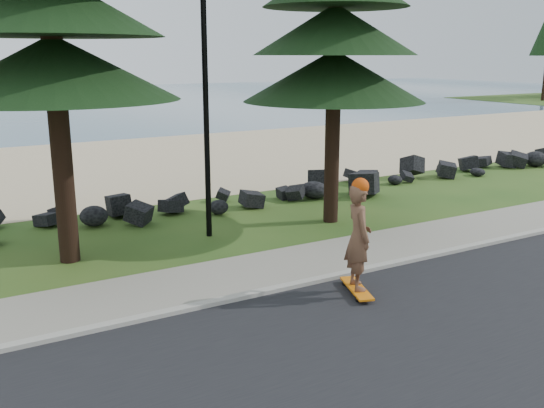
% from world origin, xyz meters
% --- Properties ---
extents(ground, '(160.00, 160.00, 0.00)m').
position_xyz_m(ground, '(0.00, 0.00, 0.00)').
color(ground, '#244916').
rests_on(ground, ground).
extents(road, '(160.00, 7.00, 0.02)m').
position_xyz_m(road, '(0.00, -4.50, 0.01)').
color(road, black).
rests_on(road, ground).
extents(kerb, '(160.00, 0.20, 0.10)m').
position_xyz_m(kerb, '(0.00, -0.90, 0.05)').
color(kerb, '#A4A094').
rests_on(kerb, ground).
extents(sidewalk, '(160.00, 2.00, 0.08)m').
position_xyz_m(sidewalk, '(0.00, 0.20, 0.04)').
color(sidewalk, gray).
rests_on(sidewalk, ground).
extents(beach_sand, '(160.00, 15.00, 0.01)m').
position_xyz_m(beach_sand, '(0.00, 14.50, 0.01)').
color(beach_sand, tan).
rests_on(beach_sand, ground).
extents(seawall_boulders, '(60.00, 2.40, 1.10)m').
position_xyz_m(seawall_boulders, '(0.00, 5.60, 0.00)').
color(seawall_boulders, black).
rests_on(seawall_boulders, ground).
extents(lamp_post, '(0.25, 0.14, 8.14)m').
position_xyz_m(lamp_post, '(0.00, 3.20, 4.13)').
color(lamp_post, black).
rests_on(lamp_post, ground).
extents(skateboarder, '(0.70, 1.25, 2.27)m').
position_xyz_m(skateboarder, '(0.88, -1.77, 1.14)').
color(skateboarder, orange).
rests_on(skateboarder, ground).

